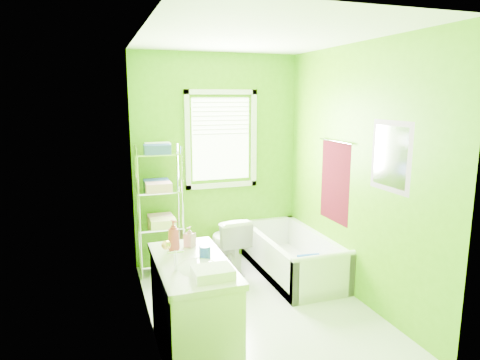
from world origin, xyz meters
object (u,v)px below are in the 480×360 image
object	(u,v)px
vanity	(193,306)
toilet	(228,243)
wire_shelf_unit	(161,196)
bathtub	(293,261)

from	to	relation	value
vanity	toilet	bearing A→B (deg)	63.69
vanity	wire_shelf_unit	size ratio (longest dim) A/B	0.69
wire_shelf_unit	vanity	bearing A→B (deg)	-90.81
toilet	vanity	distance (m)	1.78
vanity	wire_shelf_unit	world-z (taller)	wire_shelf_unit
bathtub	toilet	world-z (taller)	toilet
bathtub	wire_shelf_unit	world-z (taller)	wire_shelf_unit
toilet	vanity	size ratio (longest dim) A/B	0.63
vanity	wire_shelf_unit	bearing A→B (deg)	89.19
bathtub	toilet	bearing A→B (deg)	151.56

